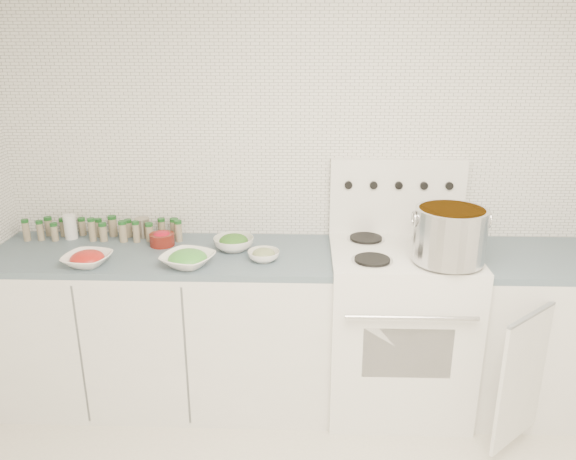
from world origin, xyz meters
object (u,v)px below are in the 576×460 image
object	(u,v)px
stock_pot	(450,233)
bowl_snowpea	(188,259)
stove	(397,322)
bowl_tomato	(87,259)

from	to	relation	value
stock_pot	bowl_snowpea	xyz separation A→B (m)	(-1.31, 0.00, -0.16)
stove	bowl_snowpea	xyz separation A→B (m)	(-1.12, -0.18, 0.44)
stove	stock_pot	bearing A→B (deg)	-43.83
bowl_tomato	bowl_snowpea	xyz separation A→B (m)	(0.52, 0.01, 0.00)
stove	bowl_tomato	distance (m)	1.70
bowl_tomato	bowl_snowpea	world-z (taller)	bowl_snowpea
stove	bowl_snowpea	world-z (taller)	stove
bowl_tomato	stove	bearing A→B (deg)	6.60
stove	stock_pot	world-z (taller)	stove
stock_pot	bowl_tomato	size ratio (longest dim) A/B	1.39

